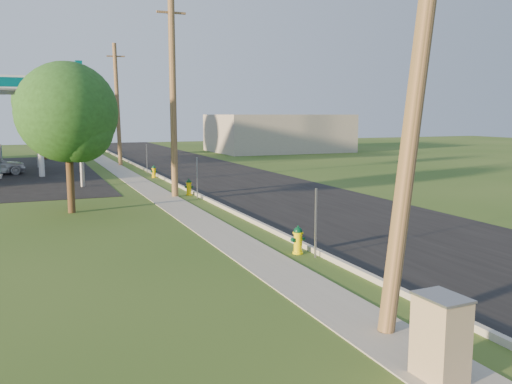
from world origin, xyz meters
The scene contains 18 objects.
ground_plane centered at (0.00, 0.00, 0.00)m, with size 140.00×140.00×0.00m, color #294B17.
road centered at (4.50, 10.00, 0.01)m, with size 8.00×120.00×0.02m, color black.
curb centered at (0.50, 10.00, 0.07)m, with size 0.15×120.00×0.15m, color #AAA89C.
sidewalk centered at (-1.25, 10.00, 0.01)m, with size 1.50×120.00×0.03m, color gray.
utility_pole_near centered at (-0.60, -1.00, 4.80)m, with size 1.40×0.32×9.48m.
utility_pole_mid centered at (-0.60, 17.00, 4.95)m, with size 1.40×0.32×9.80m.
utility_pole_far centered at (-0.60, 35.00, 4.80)m, with size 1.40×0.32×9.50m.
sign_post_near centered at (0.25, 4.20, 1.00)m, with size 0.05×0.04×2.00m, color gray.
sign_post_mid centered at (0.25, 16.00, 1.00)m, with size 0.05×0.04×2.00m, color gray.
sign_post_far centered at (0.25, 28.20, 1.00)m, with size 0.05×0.04×2.00m, color gray.
price_pylon centered at (-4.50, 22.50, 5.43)m, with size 0.34×2.04×6.85m.
distant_building centered at (18.00, 45.00, 2.00)m, with size 14.00×10.00×4.00m, color #9F9589.
tree_verge centered at (-5.54, 14.29, 3.97)m, with size 4.07×4.07×6.16m.
tree_lot centered at (-5.85, 43.10, 4.95)m, with size 5.07×5.07×7.68m.
hydrant_near centered at (0.00, 4.80, 0.41)m, with size 0.43×0.38×0.83m.
hydrant_mid centered at (0.17, 17.22, 0.41)m, with size 0.43×0.39×0.84m.
hydrant_far centered at (0.15, 25.49, 0.39)m, with size 0.41×0.36×0.79m.
utility_cabinet centered at (-1.46, -2.84, 0.68)m, with size 0.63×0.81×1.35m.
Camera 1 is at (-7.06, -9.00, 4.06)m, focal length 38.00 mm.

